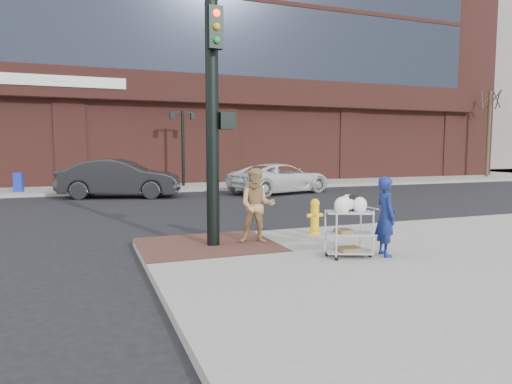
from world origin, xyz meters
name	(u,v)px	position (x,y,z in m)	size (l,w,h in m)	color
ground	(249,259)	(0.00, 0.00, 0.00)	(220.00, 220.00, 0.00)	black
sidewalk_far	(259,170)	(12.50, 32.00, 0.07)	(65.00, 36.00, 0.15)	gray
brick_curb_ramp	(207,244)	(-0.60, 0.90, 0.16)	(2.80, 2.40, 0.01)	#4C2624
bank_building	(180,5)	(5.00, 31.00, 14.15)	(42.00, 26.00, 28.00)	#572922
filler_block	(446,94)	(40.00, 38.00, 9.00)	(14.00, 20.00, 18.00)	slate
bare_tree_a	(491,90)	(24.00, 16.50, 6.27)	(1.80, 1.80, 7.20)	#382B21
lamp_post	(183,139)	(2.00, 16.00, 2.62)	(1.32, 0.22, 4.00)	black
traffic_signal_pole	(214,114)	(-0.48, 0.77, 2.83)	(0.61, 0.51, 5.00)	black
woman_blue	(386,216)	(2.25, -1.21, 0.89)	(0.54, 0.35, 1.48)	navy
pedestrian_tan	(257,206)	(0.43, 0.70, 0.94)	(0.77, 0.60, 1.58)	#AB8350
sedan_dark	(120,178)	(-1.50, 12.47, 0.84)	(1.78, 5.10, 1.68)	black
minivan_white	(280,178)	(5.82, 11.79, 0.72)	(2.37, 5.15, 1.43)	silver
utility_cart	(349,229)	(1.57, -1.06, 0.67)	(0.93, 0.73, 1.14)	#A4A4A9
fire_hydrant	(315,216)	(2.05, 1.18, 0.57)	(0.39, 0.27, 0.83)	yellow
newsbox_blue	(18,182)	(-5.82, 15.26, 0.59)	(0.37, 0.34, 0.89)	#18279D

